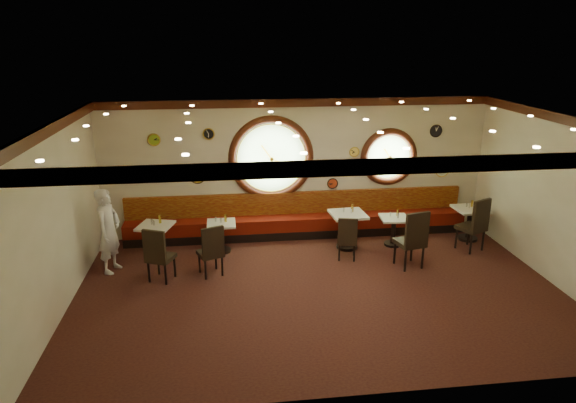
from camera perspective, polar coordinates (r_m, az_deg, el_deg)
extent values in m
cube|color=black|center=(9.80, 3.47, -9.71)|extent=(9.00, 6.00, 0.00)
cube|color=#B39532|center=(8.78, 3.86, 9.11)|extent=(9.00, 6.00, 0.02)
cube|color=beige|center=(12.00, 0.99, 3.77)|extent=(9.00, 0.02, 3.20)
cube|color=beige|center=(6.47, 8.65, -9.36)|extent=(9.00, 0.02, 3.20)
cube|color=beige|center=(9.45, -24.27, -1.86)|extent=(0.02, 6.00, 3.20)
cube|color=beige|center=(10.92, 27.54, 0.23)|extent=(0.02, 6.00, 3.20)
cube|color=#39150A|center=(11.67, 1.07, 10.91)|extent=(9.00, 0.10, 0.18)
cube|color=#39150A|center=(5.98, 9.20, 3.81)|extent=(9.00, 0.10, 0.18)
cube|color=#39150A|center=(9.07, -25.18, 7.16)|extent=(0.10, 6.00, 0.18)
cube|color=#39150A|center=(10.58, 28.50, 8.02)|extent=(0.10, 6.00, 0.18)
cube|color=black|center=(12.20, 1.14, -3.40)|extent=(8.00, 0.55, 0.20)
cube|color=#5A0F07|center=(12.11, 1.15, -2.29)|extent=(8.00, 0.55, 0.30)
cube|color=#620E07|center=(12.18, 1.01, -0.17)|extent=(8.00, 0.10, 0.55)
cylinder|color=#8DB86E|center=(11.87, -1.88, 4.85)|extent=(1.66, 0.02, 1.66)
torus|color=#39150A|center=(11.86, -1.87, 4.83)|extent=(1.98, 0.18, 1.98)
torus|color=gold|center=(11.83, -1.85, 4.80)|extent=(1.61, 0.03, 1.61)
cylinder|color=#8DB86E|center=(12.45, 11.11, 4.90)|extent=(1.10, 0.02, 1.10)
torus|color=#39150A|center=(12.44, 11.13, 4.89)|extent=(1.38, 0.18, 1.38)
torus|color=gold|center=(12.41, 11.18, 4.86)|extent=(1.09, 0.03, 1.09)
cylinder|color=#87B223|center=(11.78, -14.66, 6.66)|extent=(0.26, 0.03, 0.26)
cylinder|color=#FFD754|center=(12.15, 7.38, 5.49)|extent=(0.22, 0.03, 0.22)
cylinder|color=black|center=(12.69, 16.09, 7.55)|extent=(0.28, 0.03, 0.28)
cylinder|color=red|center=(12.02, -16.25, 2.81)|extent=(0.32, 0.03, 0.32)
cylinder|color=red|center=(12.22, 4.96, 2.02)|extent=(0.24, 0.03, 0.24)
cylinder|color=gold|center=(11.89, -10.04, 2.86)|extent=(0.36, 0.03, 0.36)
cylinder|color=silver|center=(12.98, 16.75, 3.41)|extent=(0.34, 0.03, 0.34)
cylinder|color=black|center=(11.67, -8.81, 7.42)|extent=(0.24, 0.03, 0.24)
cylinder|color=black|center=(11.44, -14.26, -5.87)|extent=(0.42, 0.42, 0.06)
cylinder|color=black|center=(11.31, -14.40, -4.31)|extent=(0.12, 0.12, 0.68)
cube|color=beige|center=(11.19, -14.53, -2.64)|extent=(0.83, 0.83, 0.05)
cylinder|color=black|center=(11.47, -7.30, -5.39)|extent=(0.39, 0.39, 0.05)
cylinder|color=black|center=(11.35, -7.36, -3.97)|extent=(0.11, 0.11, 0.61)
cube|color=beige|center=(11.24, -7.42, -2.45)|extent=(0.61, 0.61, 0.04)
cylinder|color=black|center=(11.64, 6.55, -4.97)|extent=(0.47, 0.47, 0.06)
cylinder|color=black|center=(11.50, 6.62, -3.26)|extent=(0.13, 0.13, 0.75)
cube|color=beige|center=(11.36, 6.69, -1.42)|extent=(0.80, 0.80, 0.05)
cylinder|color=black|center=(11.95, 11.53, -4.63)|extent=(0.38, 0.38, 0.05)
cylinder|color=black|center=(11.84, 11.62, -3.28)|extent=(0.10, 0.10, 0.61)
cube|color=beige|center=(11.73, 11.72, -1.83)|extent=(0.66, 0.66, 0.04)
cylinder|color=black|center=(12.73, 19.32, -3.86)|extent=(0.44, 0.44, 0.06)
cylinder|color=black|center=(12.61, 19.48, -2.38)|extent=(0.12, 0.12, 0.70)
cube|color=beige|center=(12.49, 19.66, -0.80)|extent=(0.73, 0.73, 0.05)
cube|color=black|center=(10.26, -13.93, -6.09)|extent=(0.60, 0.60, 0.08)
cube|color=black|center=(9.97, -14.65, -4.74)|extent=(0.44, 0.24, 0.60)
cube|color=black|center=(10.29, -8.63, -5.74)|extent=(0.58, 0.58, 0.08)
cube|color=black|center=(9.99, -8.33, -4.41)|extent=(0.43, 0.22, 0.58)
cube|color=black|center=(10.97, 6.58, -4.34)|extent=(0.48, 0.48, 0.07)
cube|color=black|center=(10.70, 6.65, -3.23)|extent=(0.40, 0.14, 0.52)
cube|color=black|center=(10.79, 13.35, -4.47)|extent=(0.62, 0.62, 0.09)
cube|color=black|center=(10.48, 14.17, -2.97)|extent=(0.52, 0.18, 0.68)
cube|color=black|center=(12.00, 19.66, -2.77)|extent=(0.68, 0.68, 0.09)
cube|color=black|center=(11.76, 20.68, -1.37)|extent=(0.49, 0.27, 0.66)
cylinder|color=silver|center=(11.21, -14.91, -2.19)|extent=(0.04, 0.04, 0.11)
cylinder|color=silver|center=(11.30, -8.04, -1.97)|extent=(0.04, 0.04, 0.10)
cylinder|color=silver|center=(11.40, 6.21, -0.95)|extent=(0.03, 0.03, 0.09)
cylinder|color=silver|center=(11.76, 11.31, -1.38)|extent=(0.03, 0.03, 0.10)
cylinder|color=#B7B7BC|center=(11.14, -14.68, -2.32)|extent=(0.04, 0.04, 0.10)
cylinder|color=silver|center=(11.22, -7.48, -2.08)|extent=(0.04, 0.04, 0.11)
cylinder|color=silver|center=(11.35, 7.07, -1.04)|extent=(0.04, 0.04, 0.10)
cylinder|color=#BCBBC0|center=(11.68, 12.13, -1.54)|extent=(0.04, 0.04, 0.11)
cylinder|color=gold|center=(11.23, -14.04, -1.90)|extent=(0.06, 0.06, 0.18)
cylinder|color=gold|center=(11.24, -6.95, -1.83)|extent=(0.05, 0.05, 0.18)
cylinder|color=gold|center=(11.43, 7.15, -0.71)|extent=(0.06, 0.06, 0.18)
cylinder|color=gold|center=(11.82, 12.07, -1.19)|extent=(0.05, 0.05, 0.16)
cylinder|color=#BBBBBF|center=(12.54, 19.26, -0.36)|extent=(0.03, 0.03, 0.09)
cylinder|color=silver|center=(12.47, 19.52, -0.48)|extent=(0.03, 0.03, 0.09)
cylinder|color=gold|center=(12.57, 19.77, -0.21)|extent=(0.05, 0.05, 0.15)
imported|color=white|center=(10.77, -19.28, -3.09)|extent=(0.59, 0.73, 1.72)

